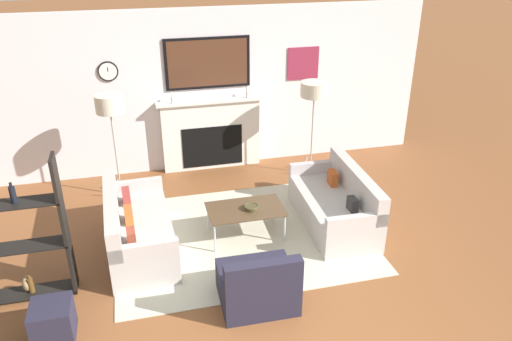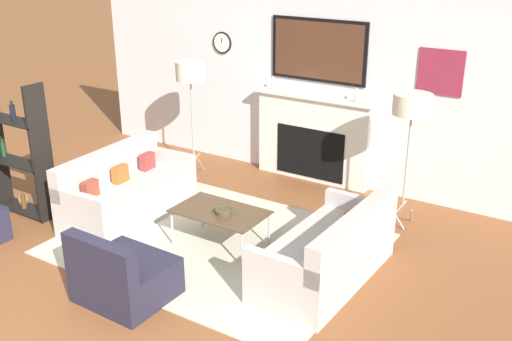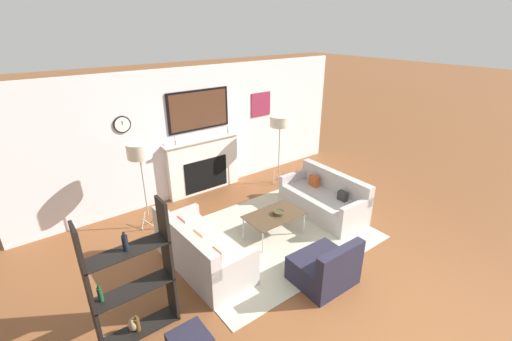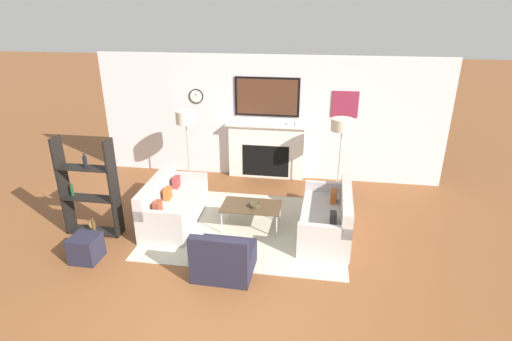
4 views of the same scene
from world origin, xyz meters
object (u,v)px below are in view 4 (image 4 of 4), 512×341
couch_right (328,219)px  armchair (224,259)px  decorative_bowl (255,205)px  couch_left (173,206)px  floor_lamp_left (186,118)px  coffee_table (251,207)px  ottoman (86,248)px  shelf_unit (89,192)px  floor_lamp_right (342,126)px

couch_right → armchair: (-1.49, -1.37, -0.04)m
couch_right → armchair: size_ratio=2.06×
couch_right → decorative_bowl: bearing=-177.2°
couch_left → floor_lamp_left: 2.01m
armchair → floor_lamp_left: (-1.47, 2.97, 1.24)m
couch_left → coffee_table: 1.44m
ottoman → shelf_unit: bearing=111.5°
floor_lamp_left → decorative_bowl: bearing=-44.2°
coffee_table → decorative_bowl: size_ratio=5.17×
decorative_bowl → floor_lamp_right: 2.42m
floor_lamp_left → shelf_unit: shelf_unit is taller
decorative_bowl → ottoman: 2.74m
armchair → ottoman: armchair is taller
coffee_table → decorative_bowl: 0.10m
decorative_bowl → couch_right: bearing=2.8°
coffee_table → couch_left: bearing=179.1°
armchair → ottoman: size_ratio=2.07×
couch_right → ottoman: couch_right is taller
coffee_table → floor_lamp_right: bearing=47.0°
couch_right → shelf_unit: size_ratio=1.03×
couch_left → couch_right: (2.75, 0.00, -0.01)m
couch_right → floor_lamp_right: (0.20, 1.60, 1.19)m
shelf_unit → ottoman: bearing=-68.5°
couch_left → decorative_bowl: (1.51, -0.06, 0.17)m
coffee_table → floor_lamp_left: size_ratio=0.62×
couch_left → ottoman: bearing=-123.2°
couch_left → decorative_bowl: size_ratio=8.90×
couch_left → ottoman: 1.62m
coffee_table → ottoman: (-2.32, -1.34, -0.21)m
couch_left → coffee_table: bearing=-0.9°
armchair → shelf_unit: bearing=162.3°
couch_right → couch_left: bearing=-180.0°
decorative_bowl → floor_lamp_left: (-1.71, 1.66, 1.02)m
couch_left → couch_right: 2.75m
ottoman → floor_lamp_left: bearing=77.0°
couch_left → coffee_table: couch_left is taller
floor_lamp_right → shelf_unit: 4.74m
coffee_table → couch_right: bearing=1.0°
armchair → decorative_bowl: 1.35m
armchair → coffee_table: armchair is taller
couch_left → shelf_unit: size_ratio=1.04×
coffee_table → floor_lamp_right: 2.46m
couch_right → shelf_unit: (-3.94, -0.58, 0.47)m
decorative_bowl → shelf_unit: 2.76m
couch_right → decorative_bowl: size_ratio=8.82×
floor_lamp_right → shelf_unit: bearing=-152.2°
couch_left → floor_lamp_left: (-0.21, 1.61, 1.19)m
couch_right → floor_lamp_right: 2.01m
shelf_unit → floor_lamp_left: bearing=65.7°
coffee_table → shelf_unit: (-2.63, -0.56, 0.34)m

